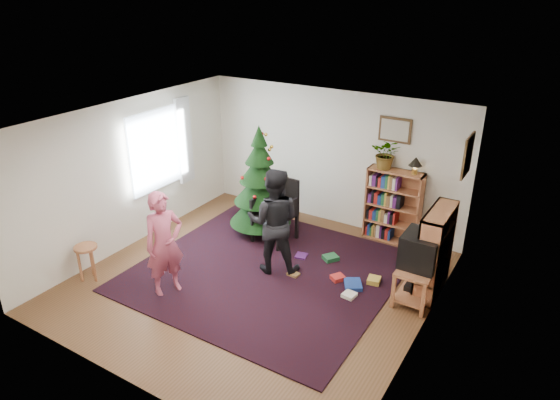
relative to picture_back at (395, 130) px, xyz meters
The scene contains 23 objects.
floor 3.35m from the picture_back, 114.92° to the right, with size 5.00×5.00×0.00m, color brown.
ceiling 2.78m from the picture_back, 114.92° to the right, with size 5.00×5.00×0.00m, color white.
wall_back 1.35m from the picture_back, behind, with size 5.00×0.02×2.50m, color silver.
wall_front 5.15m from the picture_back, 103.02° to the right, with size 5.00×0.02×2.50m, color silver.
wall_left 4.47m from the picture_back, 145.86° to the right, with size 0.02×5.00×2.50m, color silver.
wall_right 2.90m from the picture_back, 61.39° to the right, with size 0.02×5.00×2.50m, color silver.
rug 3.13m from the picture_back, 117.87° to the right, with size 3.80×3.60×0.02m, color black.
window_pane 4.10m from the picture_back, 152.62° to the right, with size 0.04×1.20×1.40m, color silver.
curtain 3.79m from the picture_back, 161.83° to the right, with size 0.06×0.35×1.60m, color silver.
picture_back is the anchor object (origin of this frame).
picture_right 1.51m from the picture_back, 28.69° to the right, with size 0.03×0.50×0.60m.
christmas_tree 2.52m from the picture_back, 151.17° to the right, with size 1.10×1.10×2.00m.
bookshelf_back 1.30m from the picture_back, 44.33° to the right, with size 0.95×0.30×1.30m.
bookshelf_right 2.19m from the picture_back, 47.96° to the right, with size 0.30×0.95×1.30m.
tv_stand 2.54m from the picture_back, 56.75° to the right, with size 0.48×0.86×0.55m.
crt_tv 2.27m from the picture_back, 56.82° to the right, with size 0.51×0.55×0.48m.
armchair 2.35m from the picture_back, 144.82° to the right, with size 0.66×0.66×1.12m.
stool 5.25m from the picture_back, 131.74° to the right, with size 0.34×0.34×0.57m.
person_standing 4.13m from the picture_back, 121.90° to the right, with size 0.58×0.38×1.58m, color #B64861.
person_by_chair 2.57m from the picture_back, 117.89° to the right, with size 0.83×0.64×1.70m, color black.
potted_plant 0.41m from the picture_back, 114.59° to the right, with size 0.48×0.42×0.53m, color gray.
table_lamp 0.64m from the picture_back, 17.12° to the right, with size 0.22×0.22×0.30m.
floor_clutter 2.60m from the picture_back, 95.85° to the right, with size 1.52×1.00×0.08m.
Camera 1 is at (3.70, -5.33, 4.23)m, focal length 32.00 mm.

